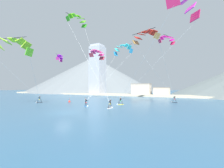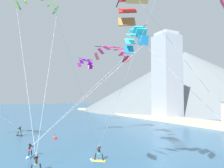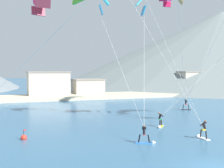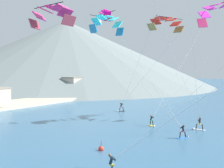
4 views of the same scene
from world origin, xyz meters
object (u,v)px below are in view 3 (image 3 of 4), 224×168
at_px(kitesurfer_mid_center, 147,138).
at_px(kitesurfer_far_right, 202,133).
at_px(kitesurfer_far_left, 160,123).
at_px(parafoil_kite_mid_center, 122,2).
at_px(race_marker_buoy, 24,138).
at_px(kitesurfer_near_trail, 185,106).

bearing_deg(kitesurfer_mid_center, kitesurfer_far_right, 0.65).
bearing_deg(kitesurfer_far_left, kitesurfer_far_right, -80.89).
bearing_deg(kitesurfer_far_right, parafoil_kite_mid_center, 103.21).
bearing_deg(race_marker_buoy, kitesurfer_far_right, -18.36).
distance_m(kitesurfer_near_trail, race_marker_buoy, 27.38).
height_order(kitesurfer_mid_center, kitesurfer_far_right, kitesurfer_far_right).
height_order(kitesurfer_near_trail, race_marker_buoy, kitesurfer_near_trail).
distance_m(kitesurfer_mid_center, kitesurfer_far_left, 7.67).
height_order(kitesurfer_mid_center, kitesurfer_far_left, kitesurfer_far_left).
xyz_separation_m(kitesurfer_near_trail, race_marker_buoy, (-24.52, -12.18, -0.40)).
distance_m(kitesurfer_mid_center, race_marker_buoy, 10.85).
bearing_deg(kitesurfer_near_trail, parafoil_kite_mid_center, -157.68).
relative_size(kitesurfer_far_left, parafoil_kite_mid_center, 0.12).
relative_size(kitesurfer_mid_center, race_marker_buoy, 1.70).
bearing_deg(kitesurfer_mid_center, race_marker_buoy, 151.98).
relative_size(parafoil_kite_mid_center, race_marker_buoy, 13.88).
height_order(kitesurfer_near_trail, kitesurfer_mid_center, kitesurfer_near_trail).
xyz_separation_m(kitesurfer_mid_center, kitesurfer_far_right, (5.59, 0.06, 0.05)).
bearing_deg(kitesurfer_far_left, race_marker_buoy, -175.83).
height_order(kitesurfer_near_trail, kitesurfer_far_right, kitesurfer_near_trail).
height_order(kitesurfer_far_right, race_marker_buoy, kitesurfer_far_right).
relative_size(kitesurfer_far_left, race_marker_buoy, 1.66).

